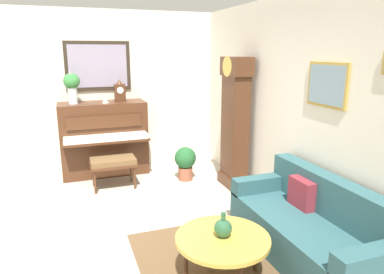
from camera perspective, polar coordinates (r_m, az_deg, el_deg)
ground_plane at (r=4.41m, az=-13.60°, el=-15.88°), size 6.40×6.00×0.10m
wall_left at (r=6.48m, az=-16.89°, el=7.06°), size 0.13×4.90×2.80m
wall_back at (r=4.74m, az=15.57°, el=4.79°), size 5.30×0.13×2.80m
area_rug at (r=3.67m, az=4.95°, el=-21.19°), size 2.10×1.50×0.01m
piano at (r=6.27m, az=-14.06°, el=-0.19°), size 0.87×1.44×1.26m
piano_bench at (r=5.62m, az=-12.66°, el=-4.12°), size 0.42×0.70×0.48m
grandfather_clock at (r=5.50m, az=6.98°, el=1.73°), size 0.52×0.34×2.03m
couch at (r=3.95m, az=18.69°, el=-13.95°), size 1.90×0.80×0.84m
coffee_table at (r=3.39m, az=4.98°, el=-16.27°), size 0.88×0.88×0.44m
mantel_clock at (r=6.16m, az=-11.63°, el=7.22°), size 0.13×0.18×0.38m
flower_vase at (r=6.09m, az=-18.91°, el=8.05°), size 0.26×0.26×0.58m
teacup at (r=6.08m, az=-13.85°, el=5.61°), size 0.12×0.12×0.06m
green_jug at (r=3.34m, az=5.06°, el=-14.49°), size 0.17×0.17×0.24m
potted_plant at (r=5.85m, az=-1.09°, el=-3.93°), size 0.36×0.36×0.56m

